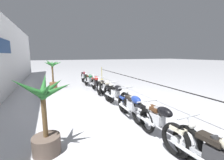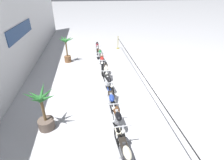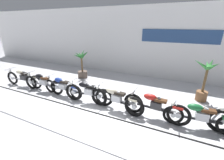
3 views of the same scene
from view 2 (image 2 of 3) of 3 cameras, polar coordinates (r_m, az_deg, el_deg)
name	(u,v)px [view 2 (image 2 of 3)]	position (r m, az deg, el deg)	size (l,w,h in m)	color
ground_plane	(116,85)	(9.44, 1.34, -1.58)	(120.00, 120.00, 0.00)	silver
back_wall	(3,52)	(9.26, -31.92, 7.69)	(28.00, 0.29, 4.20)	white
motorcycle_cream_0	(125,155)	(5.42, 4.24, -23.28)	(2.41, 0.62, 0.94)	black
motorcycle_black_1	(117,120)	(6.44, 1.71, -12.91)	(2.39, 0.62, 0.94)	black
motorcycle_blue_2	(111,101)	(7.34, -0.26, -7.03)	(2.25, 0.62, 0.91)	black
motorcycle_black_3	(108,84)	(8.57, -1.23, -1.26)	(2.23, 0.62, 0.96)	black
motorcycle_cream_4	(106,73)	(9.70, -1.91, 2.44)	(2.31, 0.62, 0.96)	black
motorcycle_red_5	(102,63)	(11.00, -3.28, 5.72)	(2.35, 0.62, 0.96)	black
motorcycle_green_6	(100,55)	(12.30, -4.00, 8.08)	(2.21, 0.62, 0.91)	black
motorcycle_maroon_7	(97,49)	(13.54, -4.80, 10.09)	(2.30, 0.62, 0.98)	black
potted_palm_left_of_row	(44,112)	(6.79, -21.38, -9.76)	(1.00, 1.11, 1.74)	brown
potted_palm_right_of_row	(67,49)	(12.41, -14.60, 9.73)	(0.99, 1.05, 1.89)	brown
stanchion_far_left	(147,84)	(8.14, 11.42, -1.35)	(12.12, 0.28, 1.05)	gold
stanchion_mid_left	(118,44)	(15.08, 1.95, 11.57)	(0.28, 0.28, 1.05)	gold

